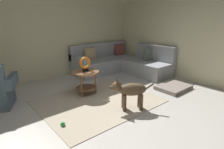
{
  "coord_description": "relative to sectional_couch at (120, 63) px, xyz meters",
  "views": [
    {
      "loc": [
        -1.91,
        -2.21,
        1.67
      ],
      "look_at": [
        0.45,
        0.6,
        0.55
      ],
      "focal_mm": 29.81,
      "sensor_mm": 36.0,
      "label": 1
    }
  ],
  "objects": [
    {
      "name": "wall_back",
      "position": [
        -1.99,
        0.93,
        1.06
      ],
      "size": [
        6.0,
        0.12,
        2.7
      ],
      "primitive_type": "cube",
      "color": "beige",
      "rests_on": "ground_plane"
    },
    {
      "name": "area_rug",
      "position": [
        -1.84,
        -1.31,
        -0.29
      ],
      "size": [
        2.3,
        1.9,
        0.01
      ],
      "primitive_type": "cube",
      "color": "#BCAD93",
      "rests_on": "ground_plane"
    },
    {
      "name": "ground_plane",
      "position": [
        -1.99,
        -2.01,
        -0.34
      ],
      "size": [
        6.0,
        6.0,
        0.1
      ],
      "primitive_type": "cube",
      "color": "beige"
    },
    {
      "name": "dog_toy_rope",
      "position": [
        -1.73,
        -1.45,
        -0.27
      ],
      "size": [
        0.15,
        0.11,
        0.05
      ],
      "primitive_type": "cylinder",
      "rotation": [
        0.0,
        1.57,
        2.63
      ],
      "color": "silver",
      "rests_on": "ground_plane"
    },
    {
      "name": "side_table",
      "position": [
        -1.81,
        -0.82,
        0.12
      ],
      "size": [
        0.6,
        0.6,
        0.54
      ],
      "color": "brown",
      "rests_on": "ground_plane"
    },
    {
      "name": "dog_toy_ball",
      "position": [
        -2.83,
        -1.71,
        -0.25
      ],
      "size": [
        0.08,
        0.08,
        0.08
      ],
      "primitive_type": "sphere",
      "color": "green",
      "rests_on": "ground_plane"
    },
    {
      "name": "sectional_couch",
      "position": [
        0.0,
        0.0,
        0.0
      ],
      "size": [
        2.2,
        2.25,
        0.88
      ],
      "color": "#9EA3A8",
      "rests_on": "ground_plane"
    },
    {
      "name": "wall_right",
      "position": [
        0.95,
        -2.01,
        1.06
      ],
      "size": [
        0.12,
        6.0,
        2.7
      ],
      "primitive_type": "cube",
      "color": "beige",
      "rests_on": "ground_plane"
    },
    {
      "name": "dog_bed_mat",
      "position": [
        -0.01,
        -1.93,
        -0.25
      ],
      "size": [
        0.8,
        0.6,
        0.09
      ],
      "primitive_type": "cube",
      "color": "gray",
      "rests_on": "ground_plane"
    },
    {
      "name": "torus_sculpture",
      "position": [
        -1.81,
        -0.82,
        0.42
      ],
      "size": [
        0.28,
        0.08,
        0.33
      ],
      "color": "black",
      "rests_on": "side_table"
    },
    {
      "name": "dog",
      "position": [
        -1.59,
        -1.99,
        0.09
      ],
      "size": [
        0.73,
        0.52,
        0.63
      ],
      "rotation": [
        0.0,
        0.0,
        0.97
      ],
      "color": "brown",
      "rests_on": "ground_plane"
    }
  ]
}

